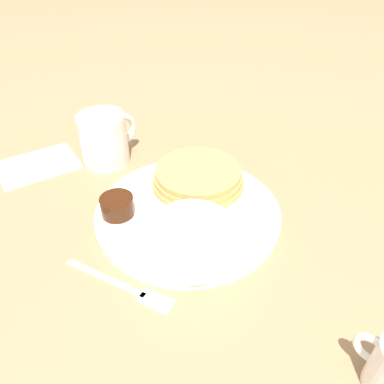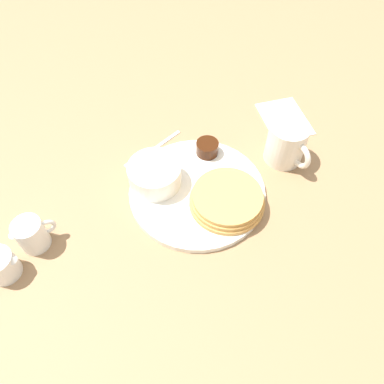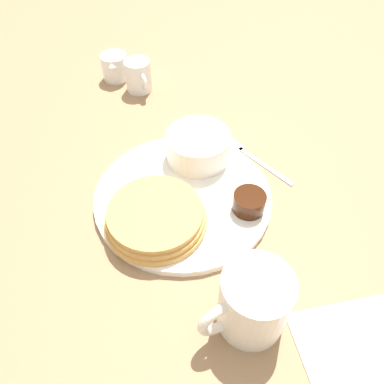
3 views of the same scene
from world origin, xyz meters
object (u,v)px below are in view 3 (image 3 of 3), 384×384
object	(u,v)px
creamer_pitcher_near	(138,76)
coffee_mug	(252,303)
plate	(183,197)
creamer_pitcher_far	(115,67)
fork	(249,154)
bowl	(198,145)

from	to	relation	value
creamer_pitcher_near	coffee_mug	bearing A→B (deg)	-82.77
plate	creamer_pitcher_near	distance (m)	0.30
creamer_pitcher_near	plate	bearing A→B (deg)	-85.02
coffee_mug	creamer_pitcher_far	size ratio (longest dim) A/B	1.43
creamer_pitcher_far	fork	size ratio (longest dim) A/B	0.55
bowl	creamer_pitcher_near	size ratio (longest dim) A/B	1.35
coffee_mug	creamer_pitcher_near	xyz separation A→B (m)	(-0.06, 0.50, -0.01)
plate	bowl	xyz separation A→B (m)	(0.04, 0.07, 0.03)
creamer_pitcher_near	creamer_pitcher_far	size ratio (longest dim) A/B	0.99
coffee_mug	creamer_pitcher_near	world-z (taller)	coffee_mug
bowl	fork	xyz separation A→B (m)	(0.09, -0.00, -0.03)
coffee_mug	fork	world-z (taller)	coffee_mug
plate	coffee_mug	world-z (taller)	coffee_mug
creamer_pitcher_near	creamer_pitcher_far	distance (m)	0.07
plate	coffee_mug	size ratio (longest dim) A/B	2.42
bowl	creamer_pitcher_far	bearing A→B (deg)	110.96
fork	creamer_pitcher_near	bearing A→B (deg)	123.45
plate	creamer_pitcher_far	world-z (taller)	creamer_pitcher_far
plate	fork	size ratio (longest dim) A/B	1.92
plate	fork	bearing A→B (deg)	29.45
plate	coffee_mug	xyz separation A→B (m)	(0.04, -0.20, 0.04)
plate	creamer_pitcher_far	xyz separation A→B (m)	(-0.07, 0.35, 0.02)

